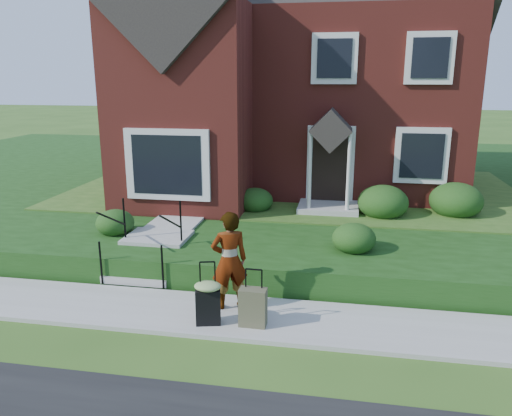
% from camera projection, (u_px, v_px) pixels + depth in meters
% --- Properties ---
extents(ground, '(120.00, 120.00, 0.00)m').
position_uv_depth(ground, '(247.00, 320.00, 8.80)').
color(ground, '#2D5119').
rests_on(ground, ground).
extents(sidewalk, '(60.00, 1.60, 0.08)m').
position_uv_depth(sidewalk, '(247.00, 318.00, 8.79)').
color(sidewalk, '#9E9B93').
rests_on(sidewalk, ground).
extents(terrace, '(44.00, 20.00, 0.60)m').
position_uv_depth(terrace, '(410.00, 184.00, 18.41)').
color(terrace, '#18390F').
rests_on(terrace, ground).
extents(walkway, '(1.20, 6.00, 0.06)m').
position_uv_depth(walkway, '(193.00, 208.00, 13.82)').
color(walkway, '#9E9B93').
rests_on(walkway, terrace).
extents(main_house, '(10.40, 10.20, 9.40)m').
position_uv_depth(main_house, '(295.00, 42.00, 16.62)').
color(main_house, maroon).
rests_on(main_house, terrace).
extents(front_steps, '(1.40, 2.02, 1.50)m').
position_uv_depth(front_steps, '(150.00, 251.00, 10.85)').
color(front_steps, '#9E9B93').
rests_on(front_steps, ground).
extents(foundation_shrubs, '(10.31, 4.44, 0.96)m').
position_uv_depth(foundation_shrubs, '(313.00, 200.00, 13.03)').
color(foundation_shrubs, '#173710').
rests_on(foundation_shrubs, terrace).
extents(woman, '(0.78, 0.67, 1.81)m').
position_uv_depth(woman, '(229.00, 260.00, 8.87)').
color(woman, '#999999').
rests_on(woman, sidewalk).
extents(suitcase_black, '(0.53, 0.47, 1.10)m').
position_uv_depth(suitcase_black, '(208.00, 300.00, 8.39)').
color(suitcase_black, black).
rests_on(suitcase_black, sidewalk).
extents(suitcase_olive, '(0.46, 0.26, 0.99)m').
position_uv_depth(suitcase_olive, '(253.00, 307.00, 8.36)').
color(suitcase_olive, '#4E4C34').
rests_on(suitcase_olive, sidewalk).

